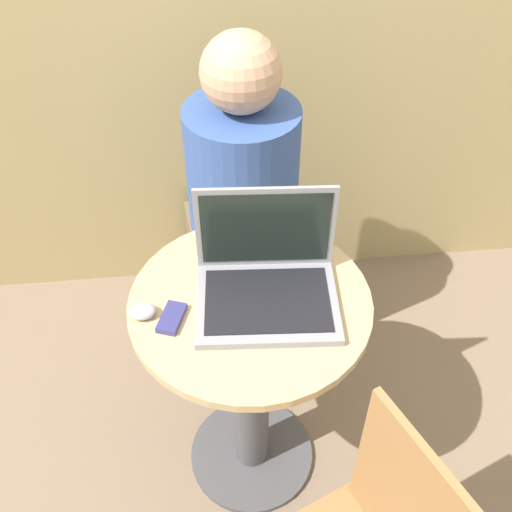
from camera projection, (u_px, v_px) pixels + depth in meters
ground_plane at (252, 454)px, 2.02m from camera, size 12.00×12.00×0.00m
round_table at (251, 368)px, 1.68m from camera, size 0.61×0.61×0.78m
laptop at (267, 278)px, 1.46m from camera, size 0.36×0.29×0.26m
cell_phone at (172, 318)px, 1.42m from camera, size 0.08×0.10×0.02m
computer_mouse at (142, 311)px, 1.43m from camera, size 0.07×0.05×0.03m
person_seated at (241, 230)px, 2.05m from camera, size 0.38×0.55×1.24m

